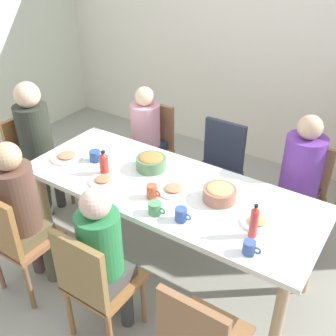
# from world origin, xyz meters

# --- Properties ---
(ground_plane) EXTENTS (6.66, 6.66, 0.00)m
(ground_plane) POSITION_xyz_m (0.00, 0.00, 0.00)
(ground_plane) COLOR gray
(wall_back) EXTENTS (5.79, 0.12, 2.60)m
(wall_back) POSITION_xyz_m (0.00, 2.06, 1.30)
(wall_back) COLOR silver
(wall_back) RESTS_ON ground_plane
(dining_table) EXTENTS (2.18, 0.85, 0.75)m
(dining_table) POSITION_xyz_m (0.00, 0.00, 0.67)
(dining_table) COLOR white
(dining_table) RESTS_ON ground_plane
(chair_0) EXTENTS (0.40, 0.40, 0.90)m
(chair_0) POSITION_xyz_m (0.00, -0.80, 0.51)
(chair_0) COLOR #905E30
(chair_0) RESTS_ON ground_plane
(person_0) EXTENTS (0.30, 0.30, 1.14)m
(person_0) POSITION_xyz_m (0.00, -0.71, 0.67)
(person_0) COLOR #383549
(person_0) RESTS_ON ground_plane
(chair_1) EXTENTS (0.40, 0.40, 0.90)m
(chair_1) POSITION_xyz_m (-0.73, 0.80, 0.51)
(chair_1) COLOR olive
(chair_1) RESTS_ON ground_plane
(person_1) EXTENTS (0.30, 0.30, 1.12)m
(person_1) POSITION_xyz_m (-0.73, 0.71, 0.66)
(person_1) COLOR #303647
(person_1) RESTS_ON ground_plane
(chair_2) EXTENTS (0.40, 0.40, 0.90)m
(chair_2) POSITION_xyz_m (-1.47, 0.00, 0.51)
(chair_2) COLOR brown
(chair_2) RESTS_ON ground_plane
(person_2) EXTENTS (0.30, 0.30, 1.25)m
(person_2) POSITION_xyz_m (-1.38, 0.00, 0.75)
(person_2) COLOR #3E3E39
(person_2) RESTS_ON ground_plane
(chair_3) EXTENTS (0.40, 0.40, 0.90)m
(chair_3) POSITION_xyz_m (-0.73, -0.80, 0.51)
(chair_3) COLOR #955F3C
(chair_3) RESTS_ON ground_plane
(person_3) EXTENTS (0.30, 0.30, 1.20)m
(person_3) POSITION_xyz_m (-0.73, -0.71, 0.71)
(person_3) COLOR brown
(person_3) RESTS_ON ground_plane
(chair_5) EXTENTS (0.40, 0.40, 0.90)m
(chair_5) POSITION_xyz_m (0.73, 0.80, 0.51)
(chair_5) COLOR #955831
(chair_5) RESTS_ON ground_plane
(person_5) EXTENTS (0.30, 0.30, 1.21)m
(person_5) POSITION_xyz_m (0.73, 0.71, 0.72)
(person_5) COLOR #373A3D
(person_5) RESTS_ON ground_plane
(chair_6) EXTENTS (0.40, 0.40, 0.90)m
(chair_6) POSITION_xyz_m (0.00, 0.80, 0.51)
(chair_6) COLOR #373846
(chair_6) RESTS_ON ground_plane
(plate_0) EXTENTS (0.21, 0.21, 0.04)m
(plate_0) POSITION_xyz_m (-0.42, -0.22, 0.77)
(plate_0) COLOR silver
(plate_0) RESTS_ON dining_table
(plate_1) EXTENTS (0.20, 0.20, 0.04)m
(plate_1) POSITION_xyz_m (0.69, -0.05, 0.77)
(plate_1) COLOR silver
(plate_1) RESTS_ON dining_table
(plate_2) EXTENTS (0.23, 0.23, 0.04)m
(plate_2) POSITION_xyz_m (0.07, -0.03, 0.77)
(plate_2) COLOR white
(plate_2) RESTS_ON dining_table
(plate_3) EXTENTS (0.26, 0.26, 0.04)m
(plate_3) POSITION_xyz_m (-0.89, -0.11, 0.77)
(plate_3) COLOR silver
(plate_3) RESTS_ON dining_table
(bowl_0) EXTENTS (0.23, 0.23, 0.12)m
(bowl_0) POSITION_xyz_m (-0.24, 0.13, 0.81)
(bowl_0) COLOR #507A4F
(bowl_0) RESTS_ON dining_table
(bowl_1) EXTENTS (0.23, 0.23, 0.11)m
(bowl_1) POSITION_xyz_m (0.38, 0.05, 0.81)
(bowl_1) COLOR #99644F
(bowl_1) RESTS_ON dining_table
(cup_0) EXTENTS (0.11, 0.07, 0.10)m
(cup_0) POSITION_xyz_m (-0.01, -0.18, 0.80)
(cup_0) COLOR #C75334
(cup_0) RESTS_ON dining_table
(cup_1) EXTENTS (0.11, 0.07, 0.08)m
(cup_1) POSITION_xyz_m (0.76, -0.31, 0.79)
(cup_1) COLOR #3B569D
(cup_1) RESTS_ON dining_table
(cup_2) EXTENTS (0.12, 0.09, 0.08)m
(cup_2) POSITION_xyz_m (0.10, -0.31, 0.79)
(cup_2) COLOR #4E8D5D
(cup_2) RESTS_ON dining_table
(cup_3) EXTENTS (0.12, 0.09, 0.09)m
(cup_3) POSITION_xyz_m (-0.67, -0.02, 0.80)
(cup_3) COLOR #2D5099
(cup_3) RESTS_ON dining_table
(cup_4) EXTENTS (0.11, 0.08, 0.09)m
(cup_4) POSITION_xyz_m (0.28, -0.27, 0.80)
(cup_4) COLOR #36529E
(cup_4) RESTS_ON dining_table
(bottle_0) EXTENTS (0.07, 0.07, 0.19)m
(bottle_0) POSITION_xyz_m (-0.48, -0.12, 0.84)
(bottle_0) COLOR red
(bottle_0) RESTS_ON dining_table
(bottle_1) EXTENTS (0.05, 0.05, 0.23)m
(bottle_1) POSITION_xyz_m (0.71, -0.17, 0.86)
(bottle_1) COLOR #D23836
(bottle_1) RESTS_ON dining_table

